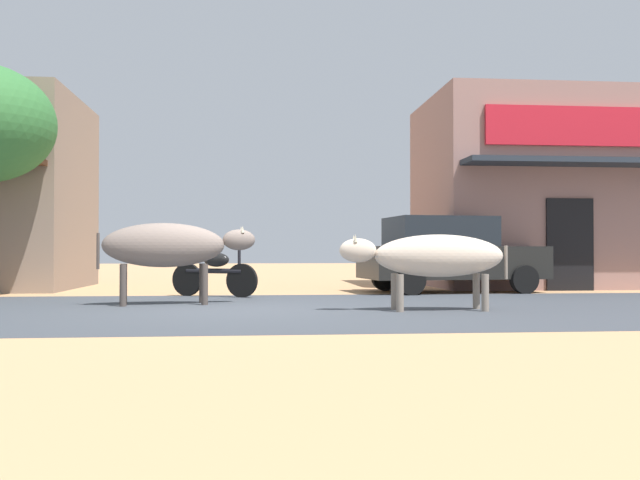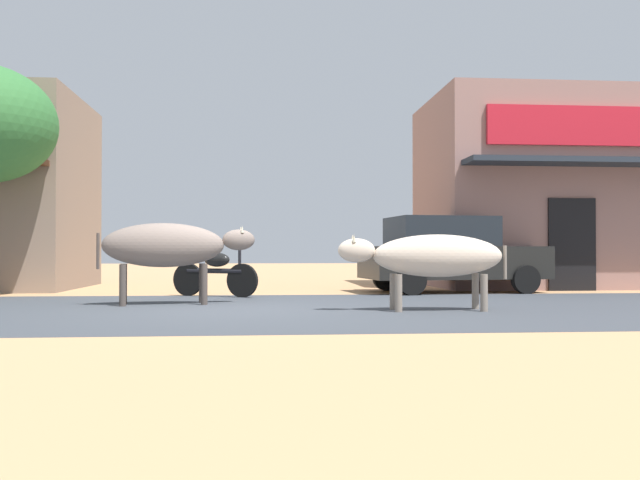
# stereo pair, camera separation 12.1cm
# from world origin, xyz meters

# --- Properties ---
(ground) EXTENTS (80.00, 80.00, 0.00)m
(ground) POSITION_xyz_m (0.00, 0.00, 0.00)
(ground) COLOR tan
(asphalt_road) EXTENTS (72.00, 6.78, 0.00)m
(asphalt_road) POSITION_xyz_m (0.00, 0.00, 0.00)
(asphalt_road) COLOR #3D4249
(asphalt_road) RESTS_ON ground
(storefront_right_club) EXTENTS (7.17, 5.22, 4.80)m
(storefront_right_club) POSITION_xyz_m (8.33, 6.53, 2.41)
(storefront_right_club) COLOR #976F68
(storefront_right_club) RESTS_ON ground
(parked_hatchback_car) EXTENTS (4.06, 2.30, 1.64)m
(parked_hatchback_car) POSITION_xyz_m (4.53, 4.10, 0.84)
(parked_hatchback_car) COLOR black
(parked_hatchback_car) RESTS_ON ground
(parked_motorcycle) EXTENTS (1.72, 0.95, 1.08)m
(parked_motorcycle) POSITION_xyz_m (-0.47, 3.02, 0.48)
(parked_motorcycle) COLOR black
(parked_motorcycle) RESTS_ON ground
(cow_near_brown) EXTENTS (2.61, 0.96, 1.37)m
(cow_near_brown) POSITION_xyz_m (-1.16, 1.05, 0.98)
(cow_near_brown) COLOR slate
(cow_near_brown) RESTS_ON ground
(cow_far_dark) EXTENTS (2.58, 0.66, 1.15)m
(cow_far_dark) POSITION_xyz_m (2.99, -0.51, 0.82)
(cow_far_dark) COLOR beige
(cow_far_dark) RESTS_ON ground
(pedestrian_by_shop) EXTENTS (0.29, 0.61, 1.62)m
(pedestrian_by_shop) POSITION_xyz_m (7.20, 4.94, 0.95)
(pedestrian_by_shop) COLOR brown
(pedestrian_by_shop) RESTS_ON ground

